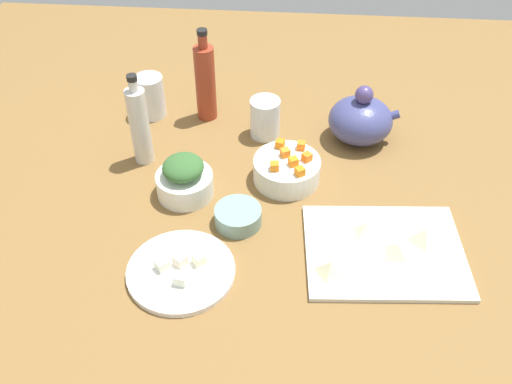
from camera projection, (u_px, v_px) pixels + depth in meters
The scene contains 28 objects.
tabletop at pixel (256, 214), 124.03cm from camera, with size 190.00×190.00×3.00cm, color brown.
cutting_board at pixel (384, 251), 113.58cm from camera, with size 30.83×24.35×1.00cm, color silver.
plate_tofu at pixel (181, 271), 109.67cm from camera, with size 20.61×20.61×1.20cm, color white.
bowl_greens at pixel (185, 184), 124.97cm from camera, with size 12.29×12.29×5.25cm, color white.
bowl_carrots at pixel (287, 170), 128.43cm from camera, with size 14.86×14.86×5.40cm, color white.
bowl_small_side at pixel (238, 216), 118.83cm from camera, with size 9.72×9.72×3.70cm, color gray.
teapot at pixel (361, 120), 137.64cm from camera, with size 16.81×14.63×14.69cm.
bottle_0 at pixel (205, 81), 141.64cm from camera, with size 4.97×4.97×23.91cm.
bottle_1 at pixel (140, 125), 128.92cm from camera, with size 4.47×4.47×22.47cm.
drinking_glass_0 at pixel (151, 96), 145.41cm from camera, with size 7.07×7.07×10.89cm, color white.
drinking_glass_1 at pixel (264, 118), 139.54cm from camera, with size 7.28×7.28×9.72cm, color white.
carrot_cube_0 at pixel (285, 153), 127.25cm from camera, with size 1.80×1.80×1.80cm, color orange.
carrot_cube_1 at pixel (293, 162), 124.96cm from camera, with size 1.80×1.80×1.80cm, color orange.
carrot_cube_2 at pixel (301, 145), 129.16cm from camera, with size 1.80×1.80×1.80cm, color orange.
carrot_cube_3 at pixel (300, 171), 122.53cm from camera, with size 1.80×1.80×1.80cm, color orange.
carrot_cube_4 at pixel (280, 144), 129.57cm from camera, with size 1.80×1.80×1.80cm, color orange.
carrot_cube_5 at pixel (275, 166), 123.78cm from camera, with size 1.80×1.80×1.80cm, color orange.
carrot_cube_6 at pixel (307, 157), 126.12cm from camera, with size 1.80×1.80×1.80cm, color orange.
chopped_greens_mound at pixel (183, 167), 121.73cm from camera, with size 9.12×8.77×4.38cm, color #34602D.
tofu_cube_0 at pixel (162, 264), 108.72cm from camera, with size 2.20×2.20×2.20cm, color silver.
tofu_cube_1 at pixel (181, 279), 106.14cm from camera, with size 2.20×2.20×2.20cm, color white.
tofu_cube_2 at pixel (199, 259), 109.73cm from camera, with size 2.20×2.20×2.20cm, color #F0F5C9.
tofu_cube_3 at pixel (180, 260), 109.51cm from camera, with size 2.20×2.20×2.20cm, color #F2DFCB.
dumpling_0 at pixel (397, 249), 111.39cm from camera, with size 4.52×4.12×2.82cm, color beige.
dumpling_1 at pixel (425, 235), 114.01cm from camera, with size 4.94×4.79×2.92cm, color beige.
dumpling_2 at pixel (330, 267), 107.93cm from camera, with size 4.51×4.39×2.95cm, color beige.
dumpling_3 at pixel (367, 254), 110.94cm from camera, with size 5.72×5.04×2.05cm, color beige.
dumpling_4 at pixel (366, 228), 115.41cm from camera, with size 4.49×3.97×2.97cm, color beige.
Camera 1 is at (7.13, -88.23, 88.51)cm, focal length 40.67 mm.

